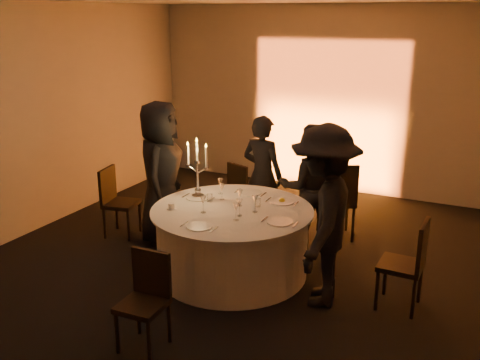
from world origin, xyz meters
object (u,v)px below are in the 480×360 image
at_px(chair_left, 116,198).
at_px(guest_left, 161,173).
at_px(banquet_table, 232,241).
at_px(chair_back_right, 338,197).
at_px(chair_back_left, 242,189).
at_px(coffee_cup, 172,206).
at_px(guest_right, 323,216).
at_px(chair_front, 146,295).
at_px(chair_right, 410,260).
at_px(candelabra, 198,177).
at_px(guest_back_right, 310,187).
at_px(guest_back_left, 262,175).

bearing_deg(chair_left, guest_left, -91.11).
relative_size(banquet_table, chair_back_right, 1.74).
bearing_deg(guest_left, banquet_table, -129.64).
xyz_separation_m(banquet_table, chair_back_left, (-0.59, 1.49, 0.09)).
bearing_deg(coffee_cup, guest_right, 4.20).
bearing_deg(guest_left, chair_left, 79.87).
bearing_deg(chair_front, chair_right, 37.41).
distance_m(chair_right, candelabra, 2.51).
relative_size(banquet_table, chair_front, 2.08).
height_order(chair_left, guest_left, guest_left).
bearing_deg(guest_back_right, guest_back_left, -42.47).
height_order(guest_back_right, guest_right, guest_right).
xyz_separation_m(guest_left, guest_back_right, (1.77, 0.61, -0.12)).
bearing_deg(chair_front, guest_back_right, 75.07).
relative_size(chair_back_right, chair_right, 1.10).
relative_size(chair_back_left, chair_back_right, 0.83).
height_order(guest_back_right, candelabra, guest_back_right).
xyz_separation_m(chair_back_right, guest_left, (-2.02, -1.01, 0.33)).
height_order(chair_right, chair_front, chair_right).
bearing_deg(guest_back_right, chair_back_right, -149.64).
bearing_deg(chair_left, guest_right, -110.24).
height_order(chair_left, chair_back_right, chair_back_right).
distance_m(chair_back_left, guest_back_left, 0.57).
bearing_deg(guest_back_right, chair_back_left, -48.27).
height_order(guest_left, candelabra, guest_left).
distance_m(guest_left, coffee_cup, 0.97).
distance_m(chair_back_left, chair_back_right, 1.38).
bearing_deg(guest_left, coffee_cup, -159.25).
xyz_separation_m(chair_back_right, coffee_cup, (-1.40, -1.74, 0.21)).
bearing_deg(chair_back_left, guest_back_left, 169.35).
bearing_deg(chair_left, chair_front, -146.84).
distance_m(chair_back_right, chair_right, 1.78).
relative_size(chair_front, guest_back_right, 0.55).
relative_size(banquet_table, guest_back_right, 1.14).
xyz_separation_m(chair_right, chair_front, (-1.97, -1.62, -0.04)).
bearing_deg(guest_right, chair_front, -47.86).
bearing_deg(chair_back_left, guest_right, 155.12).
bearing_deg(guest_left, guest_back_right, -90.68).
height_order(guest_back_left, coffee_cup, guest_back_left).
bearing_deg(chair_back_right, guest_left, 0.28).
height_order(chair_left, candelabra, candelabra).
bearing_deg(guest_back_left, chair_back_left, -22.24).
bearing_deg(chair_right, guest_back_left, -117.80).
distance_m(chair_back_right, candelabra, 1.88).
xyz_separation_m(chair_right, guest_right, (-0.82, -0.22, 0.39)).
bearing_deg(chair_left, guest_back_right, -84.13).
xyz_separation_m(chair_back_left, guest_right, (1.67, -1.65, 0.44)).
distance_m(banquet_table, guest_back_right, 1.25).
distance_m(chair_back_left, candelabra, 1.40).
bearing_deg(chair_front, guest_left, 118.27).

